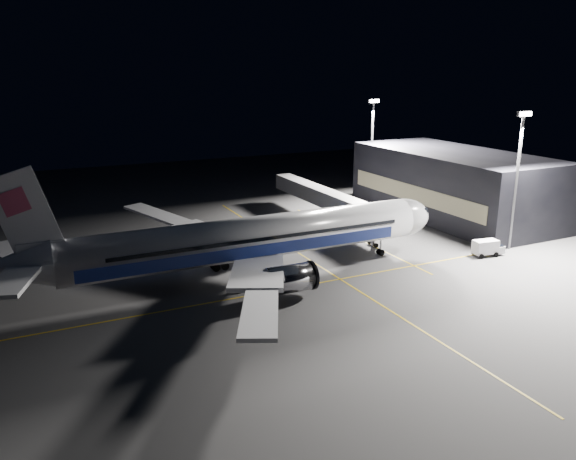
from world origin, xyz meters
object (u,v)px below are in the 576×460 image
(jet_bridge, at_px, (329,199))
(service_truck, at_px, (488,247))
(baggage_tug, at_px, (176,233))
(airliner, at_px, (244,240))
(safety_cone_b, at_px, (267,249))
(floodlight_mast_south, at_px, (518,169))
(floodlight_mast_north, at_px, (372,140))
(safety_cone_a, at_px, (266,261))
(safety_cone_c, at_px, (191,253))

(jet_bridge, distance_m, service_truck, 28.29)
(jet_bridge, xyz_separation_m, baggage_tug, (-26.47, 3.51, -3.78))
(airliner, bearing_deg, safety_cone_b, 51.32)
(baggage_tug, xyz_separation_m, safety_cone_b, (10.47, -12.73, -0.48))
(safety_cone_b, bearing_deg, floodlight_mast_south, -23.60)
(baggage_tug, height_order, safety_cone_b, baggage_tug)
(floodlight_mast_north, xyz_separation_m, floodlight_mast_south, (0.00, -38.00, 0.00))
(floodlight_mast_south, xyz_separation_m, safety_cone_a, (-36.24, 10.01, -12.04))
(airliner, distance_m, baggage_tug, 22.26)
(jet_bridge, bearing_deg, floodlight_mast_south, -53.21)
(airliner, height_order, safety_cone_c, airliner)
(floodlight_mast_south, bearing_deg, service_truck, -168.80)
(service_truck, bearing_deg, floodlight_mast_north, 89.81)
(safety_cone_b, bearing_deg, airliner, -128.68)
(floodlight_mast_north, distance_m, safety_cone_c, 50.34)
(airliner, relative_size, jet_bridge, 1.79)
(safety_cone_b, height_order, safety_cone_c, safety_cone_b)
(floodlight_mast_south, relative_size, service_truck, 4.23)
(jet_bridge, distance_m, safety_cone_a, 23.41)
(airliner, distance_m, floodlight_mast_south, 42.13)
(floodlight_mast_north, bearing_deg, safety_cone_a, -142.32)
(service_truck, height_order, baggage_tug, service_truck)
(safety_cone_c, bearing_deg, safety_cone_a, -44.13)
(floodlight_mast_north, relative_size, service_truck, 4.23)
(jet_bridge, distance_m, safety_cone_c, 27.65)
(floodlight_mast_south, xyz_separation_m, safety_cone_c, (-44.68, 18.20, -12.07))
(airliner, xyz_separation_m, floodlight_mast_south, (41.08, -6.01, 7.21))
(floodlight_mast_north, bearing_deg, baggage_tug, -166.81)
(safety_cone_c, bearing_deg, safety_cone_b, -17.42)
(floodlight_mast_north, relative_size, baggage_tug, 7.57)
(airliner, distance_m, service_truck, 36.50)
(service_truck, height_order, safety_cone_b, service_truck)
(airliner, xyz_separation_m, jet_bridge, (23.08, 18.06, -0.58))
(floodlight_mast_north, height_order, service_truck, floodlight_mast_north)
(floodlight_mast_north, bearing_deg, safety_cone_c, -156.10)
(jet_bridge, bearing_deg, airliner, -141.96)
(jet_bridge, xyz_separation_m, safety_cone_a, (-18.24, -14.06, -4.25))
(safety_cone_b, bearing_deg, baggage_tug, 129.44)
(floodlight_mast_south, xyz_separation_m, baggage_tug, (-44.47, 27.58, -11.57))
(jet_bridge, height_order, service_truck, jet_bridge)
(jet_bridge, height_order, safety_cone_b, jet_bridge)
(baggage_tug, distance_m, safety_cone_c, 9.39)
(floodlight_mast_north, distance_m, safety_cone_b, 42.86)
(service_truck, distance_m, safety_cone_c, 43.70)
(baggage_tug, height_order, safety_cone_c, baggage_tug)
(jet_bridge, xyz_separation_m, safety_cone_b, (-16.00, -9.22, -4.27))
(floodlight_mast_south, height_order, service_truck, floodlight_mast_south)
(airliner, bearing_deg, safety_cone_c, 106.47)
(service_truck, xyz_separation_m, safety_cone_b, (-28.51, 15.94, -0.96))
(airliner, bearing_deg, baggage_tug, 98.94)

